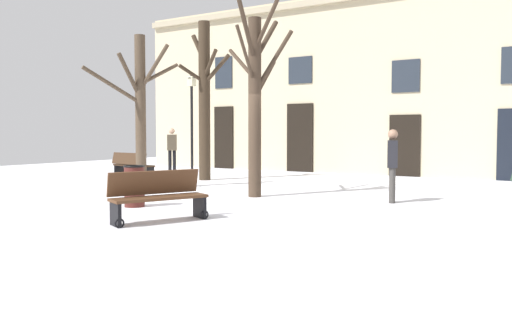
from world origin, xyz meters
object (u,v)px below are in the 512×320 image
object	(u,v)px
litter_bin	(134,186)
person_strolling	(393,162)
tree_left_of_center	(256,95)
tree_right_of_center	(140,107)
streetlamp	(192,114)
bench_far_corner	(158,196)
person_near_bench	(172,147)
tree_near_facade	(204,98)
bench_by_litter_bin	(132,165)

from	to	relation	value
litter_bin	person_strolling	distance (m)	5.70
tree_left_of_center	person_strolling	bearing A→B (deg)	11.87
tree_right_of_center	streetlamp	distance (m)	4.75
bench_far_corner	person_near_bench	world-z (taller)	person_near_bench
tree_right_of_center	person_strolling	bearing A→B (deg)	7.19
tree_near_facade	bench_far_corner	bearing A→B (deg)	-58.49
streetlamp	person_strolling	distance (m)	9.40
streetlamp	litter_bin	size ratio (longest dim) A/B	4.21
tree_left_of_center	bench_by_litter_bin	bearing A→B (deg)	160.14
streetlamp	bench_far_corner	world-z (taller)	streetlamp
tree_near_facade	streetlamp	xyz separation A→B (m)	(-1.59, 1.30, -0.46)
litter_bin	bench_by_litter_bin	world-z (taller)	litter_bin
tree_right_of_center	tree_near_facade	bearing A→B (deg)	92.53
tree_near_facade	person_strolling	size ratio (longest dim) A/B	3.17
bench_far_corner	bench_by_litter_bin	distance (m)	9.44
streetlamp	person_near_bench	xyz separation A→B (m)	(-2.03, 1.22, -1.29)
tree_near_facade	person_near_bench	distance (m)	4.74
litter_bin	bench_far_corner	distance (m)	2.03
person_strolling	streetlamp	bearing A→B (deg)	-128.80
bench_far_corner	tree_right_of_center	bearing A→B (deg)	71.70
tree_left_of_center	tree_near_facade	size ratio (longest dim) A/B	0.95
tree_right_of_center	bench_by_litter_bin	bearing A→B (deg)	138.57
litter_bin	person_strolling	xyz separation A→B (m)	(4.47, 3.50, 0.47)
tree_near_facade	bench_by_litter_bin	world-z (taller)	tree_near_facade
tree_near_facade	bench_by_litter_bin	bearing A→B (deg)	-168.85
litter_bin	bench_far_corner	size ratio (longest dim) A/B	0.50
streetlamp	person_strolling	world-z (taller)	streetlamp
bench_by_litter_bin	streetlamp	bearing A→B (deg)	-114.94
streetlamp	bench_by_litter_bin	world-z (taller)	streetlamp
person_strolling	person_near_bench	bearing A→B (deg)	-130.54
tree_right_of_center	litter_bin	world-z (taller)	tree_right_of_center
streetlamp	person_near_bench	distance (m)	2.69
tree_right_of_center	tree_near_facade	size ratio (longest dim) A/B	0.82
person_strolling	litter_bin	bearing A→B (deg)	-68.16
streetlamp	litter_bin	world-z (taller)	streetlamp
tree_right_of_center	bench_far_corner	size ratio (longest dim) A/B	2.40
bench_by_litter_bin	bench_far_corner	bearing A→B (deg)	145.73
tree_near_facade	litter_bin	size ratio (longest dim) A/B	5.93
streetlamp	bench_far_corner	bearing A→B (deg)	-54.65
bench_far_corner	person_near_bench	xyz separation A→B (m)	(-7.83, 9.41, 0.53)
tree_near_facade	person_strolling	bearing A→B (deg)	-17.90
tree_left_of_center	person_near_bench	xyz separation A→B (m)	(-7.43, 5.46, -1.50)
bench_by_litter_bin	person_near_bench	world-z (taller)	person_near_bench
tree_right_of_center	person_strolling	world-z (taller)	tree_right_of_center
tree_near_facade	person_strolling	xyz separation A→B (m)	(7.00, -2.26, -1.82)
tree_left_of_center	streetlamp	distance (m)	6.87
tree_right_of_center	bench_by_litter_bin	distance (m)	4.31
tree_right_of_center	bench_far_corner	bearing A→B (deg)	-42.63
bench_by_litter_bin	person_strolling	world-z (taller)	person_strolling
streetlamp	person_near_bench	size ratio (longest dim) A/B	2.10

